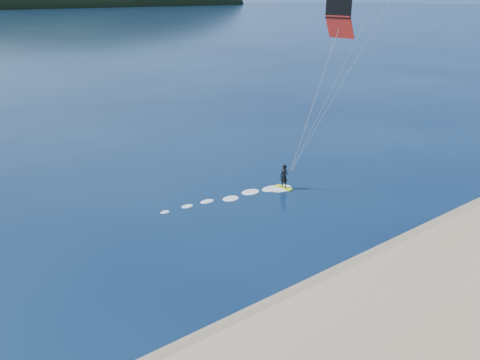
% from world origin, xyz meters
% --- Properties ---
extents(wet_sand, '(220.00, 2.50, 0.10)m').
position_xyz_m(wet_sand, '(0.00, 4.50, 0.05)').
color(wet_sand, '#997959').
rests_on(wet_sand, ground).
extents(kitesurfer_near, '(20.20, 6.33, 17.75)m').
position_xyz_m(kitesurfer_near, '(16.13, 13.37, 13.64)').
color(kitesurfer_near, '#CEEE1C').
rests_on(kitesurfer_near, ground).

